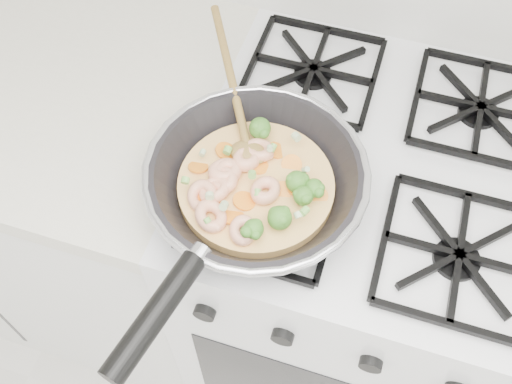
% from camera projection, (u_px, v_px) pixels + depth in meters
% --- Properties ---
extents(stove, '(0.60, 0.60, 0.92)m').
position_uv_depth(stove, '(344.00, 272.00, 1.35)').
color(stove, white).
rests_on(stove, ground).
extents(counter_left, '(1.00, 0.60, 0.90)m').
position_uv_depth(counter_left, '(36.00, 186.00, 1.49)').
color(counter_left, white).
rests_on(counter_left, ground).
extents(skillet, '(0.34, 0.63, 0.10)m').
position_uv_depth(skillet, '(254.00, 183.00, 0.88)').
color(skillet, black).
rests_on(skillet, stove).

